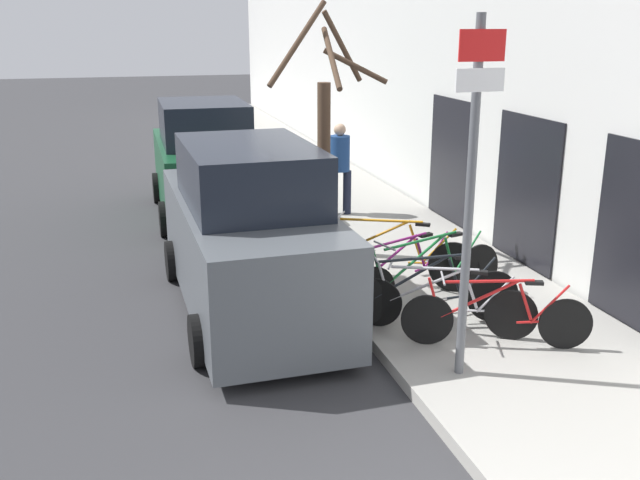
{
  "coord_description": "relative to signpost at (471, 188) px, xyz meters",
  "views": [
    {
      "loc": [
        -1.7,
        -3.03,
        3.77
      ],
      "look_at": [
        0.55,
        4.96,
        1.23
      ],
      "focal_mm": 40.0,
      "sensor_mm": 36.0,
      "label": 1
    }
  ],
  "objects": [
    {
      "name": "street_tree",
      "position": [
        -0.26,
        4.34,
        -0.24
      ],
      "size": [
        1.96,
        1.51,
        3.94
      ],
      "color": "#4C3828",
      "rests_on": "sidewalk_curb"
    },
    {
      "name": "ground_plane",
      "position": [
        -1.63,
        7.96,
        -2.19
      ],
      "size": [
        80.0,
        80.0,
        0.0
      ],
      "primitive_type": "plane",
      "color": "#333335"
    },
    {
      "name": "signpost",
      "position": [
        0.0,
        0.0,
        0.0
      ],
      "size": [
        0.5,
        0.11,
        3.71
      ],
      "color": "#595B60",
      "rests_on": "sidewalk_curb"
    },
    {
      "name": "bicycle_2",
      "position": [
        0.19,
        1.29,
        -1.65
      ],
      "size": [
        2.32,
        0.51,
        0.91
      ],
      "rotation": [
        0.0,
        0.0,
        1.42
      ],
      "color": "black",
      "rests_on": "sidewalk_curb"
    },
    {
      "name": "bicycle_5",
      "position": [
        0.23,
        2.74,
        -1.62
      ],
      "size": [
        2.15,
        1.43,
        0.99
      ],
      "rotation": [
        0.0,
        0.0,
        0.99
      ],
      "color": "black",
      "rests_on": "sidewalk_curb"
    },
    {
      "name": "pedestrian_near",
      "position": [
        0.72,
        6.72,
        -1.02
      ],
      "size": [
        0.46,
        0.39,
        1.77
      ],
      "rotation": [
        0.0,
        0.0,
        -0.21
      ],
      "color": "#1E2338",
      "rests_on": "sidewalk_curb"
    },
    {
      "name": "building_facade",
      "position": [
        2.72,
        10.7,
        1.04
      ],
      "size": [
        0.23,
        32.0,
        6.5
      ],
      "color": "silver",
      "rests_on": "ground"
    },
    {
      "name": "bicycle_0",
      "position": [
        0.68,
        0.48,
        -1.68
      ],
      "size": [
        2.07,
        0.82,
        0.84
      ],
      "rotation": [
        0.0,
        0.0,
        1.22
      ],
      "color": "black",
      "rests_on": "sidewalk_curb"
    },
    {
      "name": "bicycle_1",
      "position": [
        0.26,
        1.01,
        -1.67
      ],
      "size": [
        1.94,
        1.14,
        0.86
      ],
      "rotation": [
        0.0,
        0.0,
        1.05
      ],
      "color": "black",
      "rests_on": "sidewalk_curb"
    },
    {
      "name": "bicycle_3",
      "position": [
        0.42,
        1.82,
        -1.63
      ],
      "size": [
        2.42,
        0.76,
        0.98
      ],
      "rotation": [
        0.0,
        0.0,
        1.84
      ],
      "color": "black",
      "rests_on": "sidewalk_curb"
    },
    {
      "name": "parked_car_0",
      "position": [
        -1.79,
        2.7,
        -1.14
      ],
      "size": [
        2.04,
        4.81,
        2.31
      ],
      "rotation": [
        0.0,
        0.0,
        0.02
      ],
      "color": "#51565B",
      "rests_on": "ground"
    },
    {
      "name": "sidewalk_curb",
      "position": [
        0.97,
        10.76,
        -2.12
      ],
      "size": [
        3.2,
        32.0,
        0.15
      ],
      "color": "#9E9B93",
      "rests_on": "ground"
    },
    {
      "name": "bicycle_4",
      "position": [
        0.24,
        2.27,
        -1.67
      ],
      "size": [
        2.16,
        0.8,
        0.85
      ],
      "rotation": [
        0.0,
        0.0,
        1.9
      ],
      "color": "black",
      "rests_on": "sidewalk_curb"
    },
    {
      "name": "parked_car_1",
      "position": [
        -1.74,
        7.87,
        -1.14
      ],
      "size": [
        2.03,
        4.3,
        2.3
      ],
      "rotation": [
        0.0,
        0.0,
        -0.01
      ],
      "color": "#144728",
      "rests_on": "ground"
    }
  ]
}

